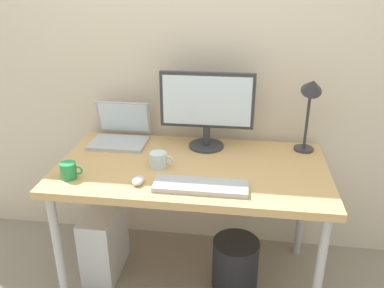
# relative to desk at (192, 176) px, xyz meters

# --- Properties ---
(ground_plane) EXTENTS (6.00, 6.00, 0.00)m
(ground_plane) POSITION_rel_desk_xyz_m (0.00, 0.00, -0.68)
(ground_plane) COLOR gray
(back_wall) EXTENTS (4.40, 0.04, 2.60)m
(back_wall) POSITION_rel_desk_xyz_m (0.00, 0.44, 0.62)
(back_wall) COLOR beige
(back_wall) RESTS_ON ground_plane
(desk) EXTENTS (1.40, 0.75, 0.74)m
(desk) POSITION_rel_desk_xyz_m (0.00, 0.00, 0.00)
(desk) COLOR tan
(desk) RESTS_ON ground_plane
(monitor) EXTENTS (0.52, 0.20, 0.44)m
(monitor) POSITION_rel_desk_xyz_m (0.05, 0.24, 0.31)
(monitor) COLOR #333338
(monitor) RESTS_ON desk
(laptop) EXTENTS (0.32, 0.28, 0.23)m
(laptop) POSITION_rel_desk_xyz_m (-0.46, 0.26, 0.12)
(laptop) COLOR #B2B2B7
(laptop) RESTS_ON desk
(desk_lamp) EXTENTS (0.11, 0.16, 0.45)m
(desk_lamp) POSITION_rel_desk_xyz_m (0.60, 0.25, 0.38)
(desk_lamp) COLOR #333338
(desk_lamp) RESTS_ON desk
(keyboard) EXTENTS (0.44, 0.14, 0.02)m
(keyboard) POSITION_rel_desk_xyz_m (0.07, -0.24, 0.07)
(keyboard) COLOR #B2B2B7
(keyboard) RESTS_ON desk
(mouse) EXTENTS (0.06, 0.09, 0.03)m
(mouse) POSITION_rel_desk_xyz_m (-0.23, -0.23, 0.08)
(mouse) COLOR silver
(mouse) RESTS_ON desk
(coffee_mug) EXTENTS (0.11, 0.08, 0.08)m
(coffee_mug) POSITION_rel_desk_xyz_m (-0.57, -0.22, 0.10)
(coffee_mug) COLOR #268C4C
(coffee_mug) RESTS_ON desk
(glass_cup) EXTENTS (0.12, 0.09, 0.08)m
(glass_cup) POSITION_rel_desk_xyz_m (-0.17, -0.04, 0.10)
(glass_cup) COLOR silver
(glass_cup) RESTS_ON desk
(computer_tower) EXTENTS (0.18, 0.36, 0.42)m
(computer_tower) POSITION_rel_desk_xyz_m (-0.52, -0.01, -0.47)
(computer_tower) COLOR silver
(computer_tower) RESTS_ON ground_plane
(wastebasket) EXTENTS (0.26, 0.26, 0.30)m
(wastebasket) POSITION_rel_desk_xyz_m (0.25, -0.03, -0.53)
(wastebasket) COLOR #232328
(wastebasket) RESTS_ON ground_plane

